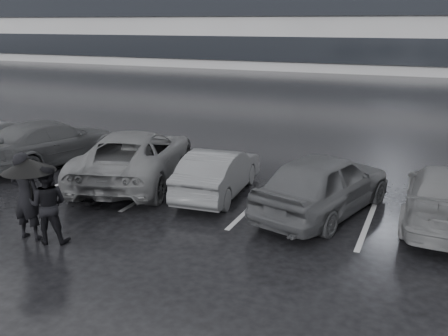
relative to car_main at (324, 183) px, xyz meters
name	(u,v)px	position (x,y,z in m)	size (l,w,h in m)	color
ground	(202,226)	(-2.31, -1.84, -0.75)	(160.00, 160.00, 0.00)	black
car_main	(324,183)	(0.00, 0.00, 0.00)	(1.76, 4.38, 1.49)	black
car_west_a	(218,172)	(-2.85, 0.28, -0.13)	(1.29, 3.71, 1.22)	#333335
car_west_b	(135,156)	(-5.49, 0.43, -0.01)	(2.45, 5.30, 1.47)	#454548
car_west_c	(50,142)	(-9.02, 0.94, -0.05)	(1.95, 4.81, 1.39)	black
car_east	(448,196)	(2.70, 0.49, -0.09)	(1.84, 4.52, 1.31)	#454548
pedestrian_left	(26,196)	(-5.37, -3.85, 0.20)	(0.69, 0.45, 1.88)	black
pedestrian_right	(48,205)	(-4.85, -3.81, 0.07)	(0.79, 0.62, 1.63)	black
umbrella	(28,165)	(-5.18, -3.88, 0.89)	(1.06, 1.06, 1.80)	black
stall_stripes	(215,188)	(-3.11, 0.66, -0.74)	(19.72, 5.00, 0.00)	#ACACAE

